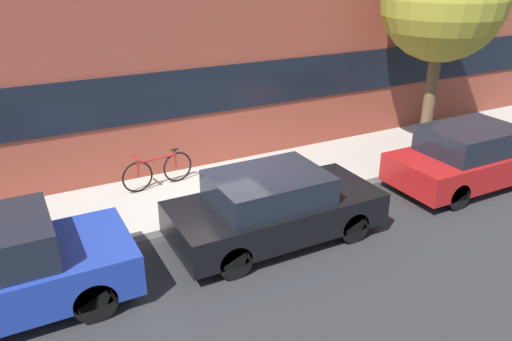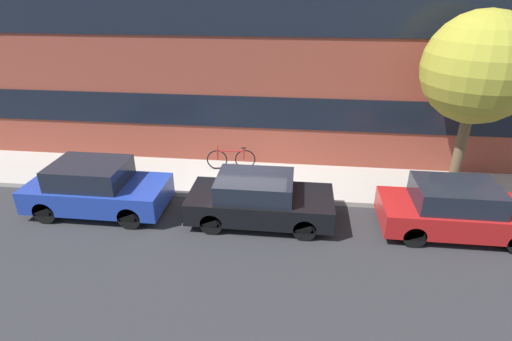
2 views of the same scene
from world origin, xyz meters
The scene contains 5 objects.
ground_plane centered at (0.00, 0.00, 0.00)m, with size 56.00×56.00×0.00m, color #2B2B2D.
sidewalk_strip centered at (0.00, 1.28, 0.07)m, with size 28.00×2.56×0.15m.
parked_car_black centered at (0.56, -1.05, 0.67)m, with size 3.94×1.74×1.35m.
parked_car_red centered at (5.76, -1.05, 0.70)m, with size 3.97×1.69×1.42m.
bicycle centered at (-0.73, 1.90, 0.55)m, with size 1.67×0.44×0.81m.
Camera 1 is at (-3.53, -8.13, 4.94)m, focal length 35.00 mm.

